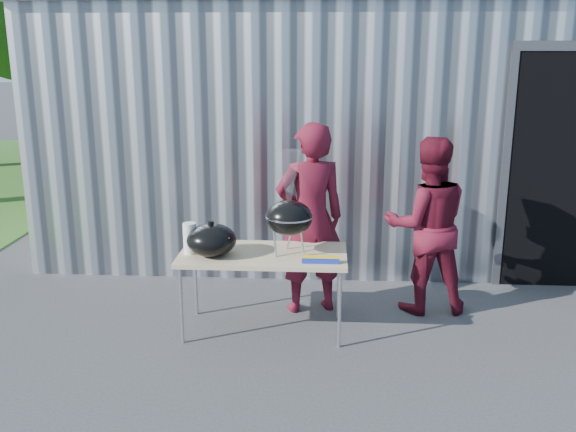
# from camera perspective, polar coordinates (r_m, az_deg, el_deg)

# --- Properties ---
(ground) EXTENTS (80.00, 80.00, 0.00)m
(ground) POSITION_cam_1_polar(r_m,az_deg,el_deg) (5.71, 1.38, -11.65)
(ground) COLOR #373739
(building) EXTENTS (8.20, 6.20, 3.10)m
(building) POSITION_cam_1_polar(r_m,az_deg,el_deg) (9.77, 7.90, 8.84)
(building) COLOR silver
(building) RESTS_ON ground
(folding_table) EXTENTS (1.50, 0.75, 0.75)m
(folding_table) POSITION_cam_1_polar(r_m,az_deg,el_deg) (5.79, -2.23, -3.66)
(folding_table) COLOR tan
(folding_table) RESTS_ON ground
(kettle_grill) EXTENTS (0.42, 0.42, 0.93)m
(kettle_grill) POSITION_cam_1_polar(r_m,az_deg,el_deg) (5.63, 0.09, 0.73)
(kettle_grill) COLOR black
(kettle_grill) RESTS_ON folding_table
(grill_lid) EXTENTS (0.44, 0.44, 0.32)m
(grill_lid) POSITION_cam_1_polar(r_m,az_deg,el_deg) (5.70, -6.81, -2.13)
(grill_lid) COLOR black
(grill_lid) RESTS_ON folding_table
(paper_towels) EXTENTS (0.12, 0.12, 0.28)m
(paper_towels) POSITION_cam_1_polar(r_m,az_deg,el_deg) (5.79, -8.71, -1.97)
(paper_towels) COLOR white
(paper_towels) RESTS_ON folding_table
(white_tub) EXTENTS (0.20, 0.15, 0.10)m
(white_tub) POSITION_cam_1_polar(r_m,az_deg,el_deg) (6.03, -7.26, -2.12)
(white_tub) COLOR white
(white_tub) RESTS_ON folding_table
(foil_box) EXTENTS (0.32, 0.05, 0.06)m
(foil_box) POSITION_cam_1_polar(r_m,az_deg,el_deg) (5.50, 2.92, -3.90)
(foil_box) COLOR #192BA5
(foil_box) RESTS_ON folding_table
(person_cook) EXTENTS (0.78, 0.63, 1.87)m
(person_cook) POSITION_cam_1_polar(r_m,az_deg,el_deg) (6.19, 1.99, -0.24)
(person_cook) COLOR #591020
(person_cook) RESTS_ON ground
(person_bystander) EXTENTS (0.90, 0.73, 1.73)m
(person_bystander) POSITION_cam_1_polar(r_m,az_deg,el_deg) (6.35, 12.26, -0.83)
(person_bystander) COLOR #591020
(person_bystander) RESTS_ON ground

